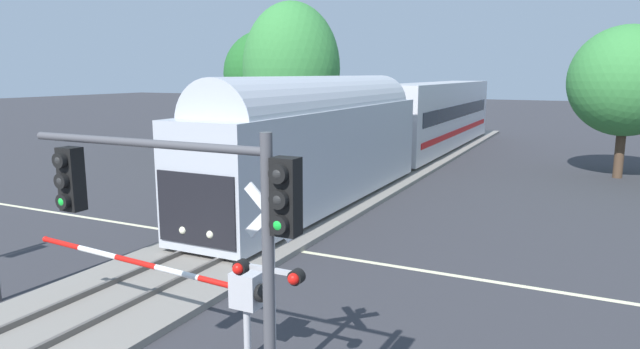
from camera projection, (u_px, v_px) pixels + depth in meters
ground_plane at (245, 243)px, 18.64m from camera, size 220.00×220.00×0.00m
road_centre_stripe at (245, 242)px, 18.64m from camera, size 44.00×0.20×0.01m
railway_track at (245, 240)px, 18.62m from camera, size 4.40×80.00×0.32m
commuter_train at (395, 123)px, 31.73m from camera, size 3.04×38.59×5.16m
crossing_gate_near at (215, 285)px, 11.12m from camera, size 6.27×0.40×1.80m
crossing_signal_mast at (270, 265)px, 9.52m from camera, size 1.36×0.44×3.86m
crossing_gate_far at (252, 165)px, 25.75m from camera, size 5.34×0.40×1.80m
traffic_signal_near_right at (189, 215)px, 7.71m from camera, size 4.66×0.38×4.86m
pine_left_background at (267, 74)px, 43.23m from camera, size 6.74×6.74×8.92m
oak_behind_train at (292, 69)px, 37.20m from camera, size 6.51×6.51×10.27m
oak_far_right at (626, 81)px, 29.27m from camera, size 5.87×5.87×8.11m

